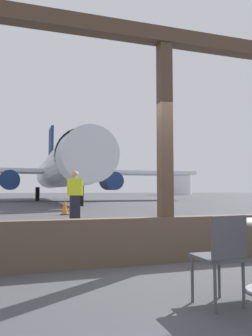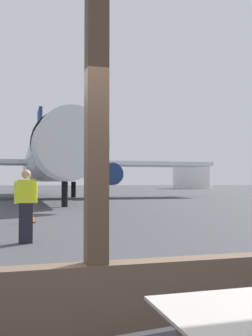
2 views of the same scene
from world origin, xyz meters
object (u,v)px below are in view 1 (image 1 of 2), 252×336
Objects in this scene: cafe_chair_aisle_left at (222,251)px; traffic_cone at (65,207)px; airplane at (62,169)px; fuel_storage_tank at (176,185)px; ground_crew_worker at (75,197)px.

cafe_chair_aisle_left reaches higher than traffic_cone.
airplane is at bearing 83.82° from traffic_cone.
cafe_chair_aisle_left is at bearing -93.95° from airplane.
fuel_storage_tank reaches higher than traffic_cone.
cafe_chair_aisle_left is at bearing -115.78° from fuel_storage_tank.
fuel_storage_tank is at bearing 50.65° from airplane.
airplane is 25.09m from ground_crew_worker.
cafe_chair_aisle_left is 32.99m from airplane.
airplane reaches higher than fuel_storage_tank.
ground_crew_worker is 2.42× the size of traffic_cone.
cafe_chair_aisle_left is 0.11× the size of fuel_storage_tank.
fuel_storage_tank is at bearing 59.81° from traffic_cone.
traffic_cone is (0.08, 12.55, -0.18)m from cafe_chair_aisle_left.
fuel_storage_tank is at bearing 61.43° from ground_crew_worker.
airplane is 18.24× the size of ground_crew_worker.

